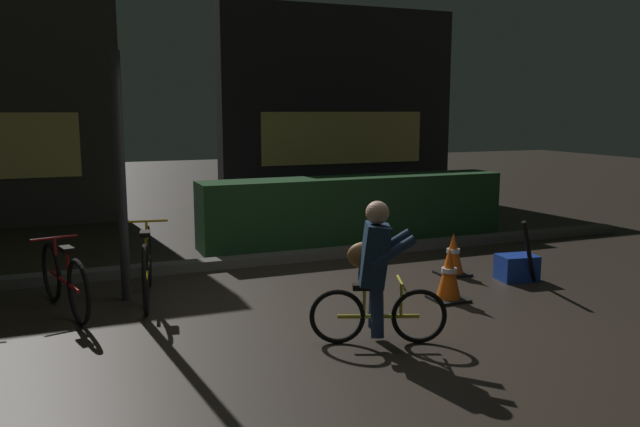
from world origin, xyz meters
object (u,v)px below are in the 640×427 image
at_px(closed_umbrella, 529,252).
at_px(street_post, 121,179).
at_px(blue_crate, 517,267).
at_px(parked_bike_center_left, 147,266).
at_px(traffic_cone_near, 449,275).
at_px(cyclist, 375,272).
at_px(parked_bike_left_mid, 64,280).
at_px(traffic_cone_far, 453,255).

bearing_deg(closed_umbrella, street_post, -42.46).
height_order(street_post, blue_crate, street_post).
height_order(parked_bike_center_left, traffic_cone_near, parked_bike_center_left).
relative_size(traffic_cone_near, closed_umbrella, 0.67).
bearing_deg(closed_umbrella, traffic_cone_near, -20.23).
bearing_deg(traffic_cone_near, cyclist, -147.55).
xyz_separation_m(cyclist, closed_umbrella, (2.46, 0.97, -0.24)).
relative_size(parked_bike_center_left, cyclist, 1.39).
bearing_deg(blue_crate, street_post, 168.37).
relative_size(street_post, closed_umbrella, 3.05).
bearing_deg(cyclist, traffic_cone_near, 53.67).
xyz_separation_m(parked_bike_left_mid, parked_bike_center_left, (0.82, 0.15, 0.03)).
height_order(parked_bike_left_mid, cyclist, cyclist).
bearing_deg(street_post, blue_crate, -11.63).
distance_m(traffic_cone_near, closed_umbrella, 1.18).
distance_m(parked_bike_center_left, closed_umbrella, 4.25).
xyz_separation_m(street_post, parked_bike_center_left, (0.22, -0.05, -0.93)).
distance_m(parked_bike_left_mid, closed_umbrella, 5.02).
distance_m(parked_bike_left_mid, parked_bike_center_left, 0.84).
bearing_deg(traffic_cone_near, parked_bike_left_mid, 163.76).
xyz_separation_m(street_post, traffic_cone_near, (3.16, -1.30, -1.02)).
relative_size(traffic_cone_far, blue_crate, 1.18).
distance_m(traffic_cone_near, cyclist, 1.57).
bearing_deg(parked_bike_left_mid, cyclist, -142.58).
distance_m(parked_bike_center_left, blue_crate, 4.25).
xyz_separation_m(street_post, closed_umbrella, (4.33, -1.15, -0.90)).
distance_m(traffic_cone_far, cyclist, 2.61).
bearing_deg(traffic_cone_far, parked_bike_center_left, 174.30).
height_order(street_post, closed_umbrella, street_post).
xyz_separation_m(parked_bike_left_mid, traffic_cone_far, (4.41, -0.21, -0.08)).
distance_m(parked_bike_center_left, traffic_cone_near, 3.20).
relative_size(parked_bike_left_mid, blue_crate, 3.48).
relative_size(blue_crate, cyclist, 0.35).
bearing_deg(blue_crate, cyclist, -153.99).
distance_m(traffic_cone_far, closed_umbrella, 0.91).
height_order(parked_bike_left_mid, blue_crate, parked_bike_left_mid).
height_order(street_post, cyclist, street_post).
bearing_deg(traffic_cone_near, street_post, 157.65).
xyz_separation_m(parked_bike_left_mid, closed_umbrella, (4.93, -0.95, 0.06)).
distance_m(street_post, closed_umbrella, 4.57).
height_order(parked_bike_center_left, cyclist, cyclist).
xyz_separation_m(street_post, blue_crate, (4.37, -0.90, -1.14)).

